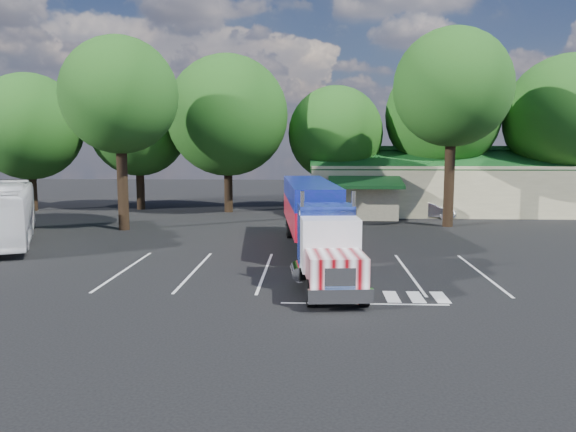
{
  "coord_description": "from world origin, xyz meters",
  "views": [
    {
      "loc": [
        2.15,
        -30.6,
        5.67
      ],
      "look_at": [
        0.84,
        -1.92,
        2.0
      ],
      "focal_mm": 35.0,
      "sensor_mm": 36.0,
      "label": 1
    }
  ],
  "objects_px": {
    "woman": "(303,237)",
    "bicycle": "(307,236)",
    "silver_sedan": "(431,210)",
    "tour_bus": "(3,213)",
    "semi_truck": "(313,214)"
  },
  "relations": [
    {
      "from": "woman",
      "to": "silver_sedan",
      "type": "relative_size",
      "value": 0.42
    },
    {
      "from": "bicycle",
      "to": "tour_bus",
      "type": "distance_m",
      "value": 17.67
    },
    {
      "from": "woman",
      "to": "silver_sedan",
      "type": "distance_m",
      "value": 17.34
    },
    {
      "from": "semi_truck",
      "to": "tour_bus",
      "type": "relative_size",
      "value": 1.49
    },
    {
      "from": "semi_truck",
      "to": "silver_sedan",
      "type": "bearing_deg",
      "value": 53.57
    },
    {
      "from": "tour_bus",
      "to": "silver_sedan",
      "type": "height_order",
      "value": "tour_bus"
    },
    {
      "from": "bicycle",
      "to": "silver_sedan",
      "type": "bearing_deg",
      "value": 45.3
    },
    {
      "from": "bicycle",
      "to": "tour_bus",
      "type": "height_order",
      "value": "tour_bus"
    },
    {
      "from": "woman",
      "to": "bicycle",
      "type": "height_order",
      "value": "woman"
    },
    {
      "from": "semi_truck",
      "to": "bicycle",
      "type": "relative_size",
      "value": 10.44
    },
    {
      "from": "woman",
      "to": "bicycle",
      "type": "bearing_deg",
      "value": -3.94
    },
    {
      "from": "semi_truck",
      "to": "bicycle",
      "type": "height_order",
      "value": "semi_truck"
    },
    {
      "from": "bicycle",
      "to": "silver_sedan",
      "type": "height_order",
      "value": "silver_sedan"
    },
    {
      "from": "tour_bus",
      "to": "bicycle",
      "type": "bearing_deg",
      "value": -24.19
    },
    {
      "from": "semi_truck",
      "to": "bicycle",
      "type": "bearing_deg",
      "value": 90.83
    }
  ]
}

